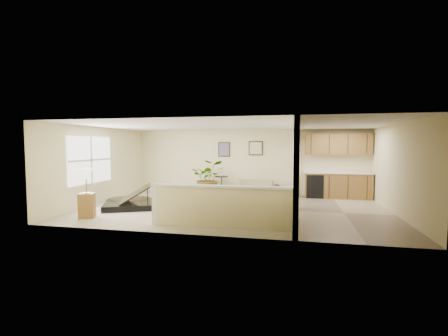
% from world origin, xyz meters
% --- Properties ---
extents(floor, '(9.00, 9.00, 0.00)m').
position_xyz_m(floor, '(0.00, 0.00, 0.00)').
color(floor, tan).
rests_on(floor, ground).
extents(back_wall, '(9.00, 0.04, 2.50)m').
position_xyz_m(back_wall, '(0.00, 3.00, 1.25)').
color(back_wall, beige).
rests_on(back_wall, floor).
extents(front_wall, '(9.00, 0.04, 2.50)m').
position_xyz_m(front_wall, '(0.00, -3.00, 1.25)').
color(front_wall, beige).
rests_on(front_wall, floor).
extents(left_wall, '(0.04, 6.00, 2.50)m').
position_xyz_m(left_wall, '(-4.50, 0.00, 1.25)').
color(left_wall, beige).
rests_on(left_wall, floor).
extents(right_wall, '(0.04, 6.00, 2.50)m').
position_xyz_m(right_wall, '(4.50, 0.00, 1.25)').
color(right_wall, beige).
rests_on(right_wall, floor).
extents(ceiling, '(9.00, 6.00, 0.04)m').
position_xyz_m(ceiling, '(0.00, 0.00, 2.50)').
color(ceiling, silver).
rests_on(ceiling, back_wall).
extents(kitchen_vinyl, '(2.70, 6.00, 0.01)m').
position_xyz_m(kitchen_vinyl, '(3.15, 0.00, 0.00)').
color(kitchen_vinyl, tan).
rests_on(kitchen_vinyl, floor).
extents(interior_partition, '(0.18, 5.99, 2.50)m').
position_xyz_m(interior_partition, '(1.80, 0.25, 1.22)').
color(interior_partition, beige).
rests_on(interior_partition, floor).
extents(pony_half_wall, '(3.42, 0.22, 1.00)m').
position_xyz_m(pony_half_wall, '(0.08, -2.30, 0.52)').
color(pony_half_wall, beige).
rests_on(pony_half_wall, floor).
extents(left_window, '(0.05, 2.15, 1.45)m').
position_xyz_m(left_window, '(-4.49, -0.50, 1.45)').
color(left_window, white).
rests_on(left_window, left_wall).
extents(wall_art_left, '(0.48, 0.04, 0.58)m').
position_xyz_m(wall_art_left, '(-0.95, 2.97, 1.75)').
color(wall_art_left, '#382214').
rests_on(wall_art_left, back_wall).
extents(wall_mirror, '(0.55, 0.04, 0.55)m').
position_xyz_m(wall_mirror, '(0.30, 2.97, 1.80)').
color(wall_mirror, '#382214').
rests_on(wall_mirror, back_wall).
extents(kitchen_cabinets, '(2.36, 0.65, 2.33)m').
position_xyz_m(kitchen_cabinets, '(3.19, 2.73, 0.87)').
color(kitchen_cabinets, olive).
rests_on(kitchen_cabinets, floor).
extents(piano, '(2.38, 2.33, 1.58)m').
position_xyz_m(piano, '(-3.11, -0.32, 0.66)').
color(piano, black).
rests_on(piano, floor).
extents(piano_bench, '(0.49, 0.83, 0.53)m').
position_xyz_m(piano_bench, '(-1.74, -0.15, 0.26)').
color(piano_bench, black).
rests_on(piano_bench, floor).
extents(loveseat, '(1.64, 1.23, 0.79)m').
position_xyz_m(loveseat, '(0.25, 2.55, 0.30)').
color(loveseat, tan).
rests_on(loveseat, floor).
extents(accent_table, '(0.50, 0.50, 0.72)m').
position_xyz_m(accent_table, '(-0.97, 2.65, 0.46)').
color(accent_table, black).
rests_on(accent_table, floor).
extents(palm_plant, '(1.42, 1.30, 1.37)m').
position_xyz_m(palm_plant, '(-1.37, 2.19, 0.67)').
color(palm_plant, black).
rests_on(palm_plant, floor).
extents(small_plant, '(0.34, 0.34, 0.51)m').
position_xyz_m(small_plant, '(1.16, 2.27, 0.22)').
color(small_plant, black).
rests_on(small_plant, floor).
extents(lamp_stand, '(0.50, 0.50, 1.29)m').
position_xyz_m(lamp_stand, '(-3.58, -2.02, 0.54)').
color(lamp_stand, olive).
rests_on(lamp_stand, floor).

